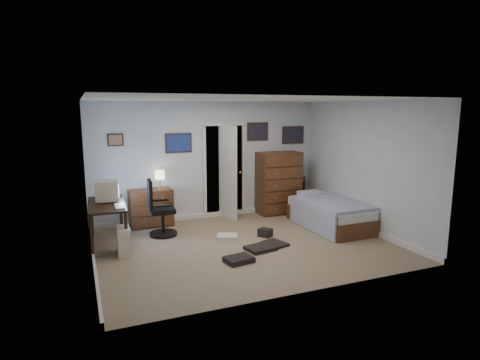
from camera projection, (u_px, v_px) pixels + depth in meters
name	position (u px, v px, depth m)	size (l,w,h in m)	color
floor	(244.00, 245.00, 7.01)	(5.00, 4.00, 0.02)	#9E866D
computer_desk	(102.00, 213.00, 6.85)	(0.65, 1.33, 0.75)	black
crt_monitor	(107.00, 191.00, 6.96)	(0.40, 0.38, 0.36)	beige
keyboard	(119.00, 206.00, 6.60)	(0.15, 0.40, 0.02)	beige
pc_tower	(124.00, 241.00, 6.52)	(0.22, 0.43, 0.45)	beige
office_chair	(159.00, 214.00, 7.45)	(0.55, 0.55, 1.07)	black
media_stack	(96.00, 207.00, 8.12)	(0.16, 0.16, 0.78)	maroon
low_dresser	(151.00, 208.00, 8.08)	(0.85, 0.42, 0.75)	brown
table_lamp	(160.00, 176.00, 8.04)	(0.19, 0.19, 0.37)	gold
doorway	(220.00, 169.00, 9.04)	(0.96, 1.12, 2.05)	black
tall_dresser	(278.00, 183.00, 9.07)	(0.95, 0.56, 1.39)	brown
headboard_bookcase	(287.00, 193.00, 9.33)	(0.89, 0.24, 0.80)	brown
bed	(329.00, 213.00, 8.02)	(1.01, 1.85, 0.60)	brown
wall_posters	(233.00, 137.00, 8.72)	(4.38, 0.04, 0.60)	#331E11
floor_clutter	(253.00, 246.00, 6.84)	(1.33, 1.60, 0.15)	black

